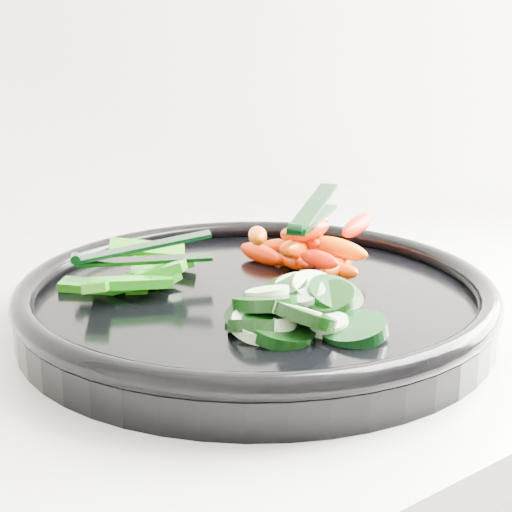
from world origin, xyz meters
TOP-DOWN VIEW (x-y plane):
  - veggie_tray at (0.18, 1.63)m, footprint 0.46×0.46m
  - cucumber_pile at (0.16, 1.56)m, footprint 0.12×0.12m
  - carrot_pile at (0.25, 1.65)m, footprint 0.14×0.14m
  - pepper_pile at (0.11, 1.70)m, footprint 0.13×0.12m
  - tong_carrot at (0.26, 1.65)m, footprint 0.10×0.08m
  - tong_pepper at (0.11, 1.70)m, footprint 0.11×0.06m

SIDE VIEW (x-z plane):
  - veggie_tray at x=0.18m, z-range 0.93..0.97m
  - pepper_pile at x=0.11m, z-range 0.94..0.98m
  - cucumber_pile at x=0.16m, z-range 0.94..0.98m
  - carrot_pile at x=0.25m, z-range 0.95..1.00m
  - tong_pepper at x=0.11m, z-range 0.97..0.99m
  - tong_carrot at x=0.26m, z-range 0.99..1.02m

